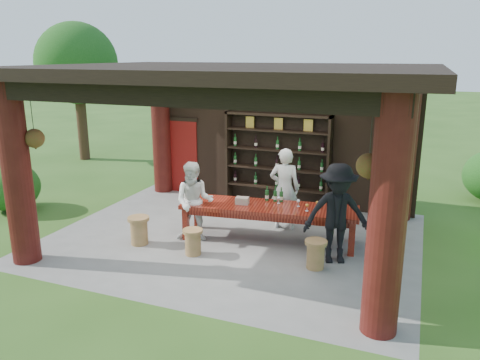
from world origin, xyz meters
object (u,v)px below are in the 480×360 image
(host, at_px, (285,189))
(guest_woman, at_px, (194,202))
(tasting_table, at_px, (269,211))
(stool_near_left, at_px, (193,241))
(wine_shelf, at_px, (277,160))
(napkin_basket, at_px, (242,201))
(guest_man, at_px, (337,214))
(stool_far_left, at_px, (139,230))
(stool_near_right, at_px, (316,253))

(host, bearing_deg, guest_woman, 31.34)
(tasting_table, bearing_deg, stool_near_left, -133.46)
(wine_shelf, relative_size, napkin_basket, 10.18)
(tasting_table, height_order, guest_man, guest_man)
(guest_woman, bearing_deg, stool_far_left, -163.68)
(guest_woman, height_order, napkin_basket, guest_woman)
(stool_far_left, height_order, guest_man, guest_man)
(wine_shelf, relative_size, stool_far_left, 4.63)
(stool_near_right, distance_m, host, 2.14)
(stool_far_left, relative_size, guest_woman, 0.35)
(tasting_table, relative_size, stool_near_right, 6.95)
(stool_far_left, bearing_deg, napkin_basket, 29.59)
(wine_shelf, distance_m, stool_near_left, 3.66)
(stool_far_left, height_order, napkin_basket, napkin_basket)
(stool_near_right, distance_m, napkin_basket, 1.99)
(tasting_table, distance_m, napkin_basket, 0.58)
(stool_near_right, xyz_separation_m, stool_far_left, (-3.54, -0.20, 0.02))
(stool_near_right, xyz_separation_m, host, (-1.09, 1.74, 0.62))
(guest_woman, bearing_deg, tasting_table, 2.91)
(guest_man, bearing_deg, stool_near_right, -143.92)
(stool_near_right, relative_size, napkin_basket, 2.02)
(guest_man, xyz_separation_m, napkin_basket, (-2.00, 0.43, -0.11))
(napkin_basket, bearing_deg, stool_near_left, -117.89)
(wine_shelf, height_order, guest_man, wine_shelf)
(host, bearing_deg, wine_shelf, -77.17)
(host, bearing_deg, stool_near_right, 112.11)
(stool_near_left, relative_size, guest_woman, 0.31)
(stool_near_right, bearing_deg, wine_shelf, 118.04)
(stool_far_left, bearing_deg, guest_man, 9.05)
(stool_near_left, distance_m, guest_woman, 0.92)
(napkin_basket, bearing_deg, wine_shelf, 89.94)
(wine_shelf, distance_m, tasting_table, 2.43)
(wine_shelf, height_order, guest_woman, wine_shelf)
(guest_woman, distance_m, guest_man, 2.88)
(host, relative_size, guest_man, 0.96)
(wine_shelf, height_order, stool_near_right, wine_shelf)
(guest_woman, bearing_deg, stool_near_right, -25.75)
(tasting_table, relative_size, host, 2.04)
(wine_shelf, relative_size, guest_man, 1.43)
(wine_shelf, xyz_separation_m, tasting_table, (0.54, -2.31, -0.53))
(tasting_table, xyz_separation_m, stool_near_left, (-1.13, -1.19, -0.37))
(wine_shelf, bearing_deg, guest_man, -54.78)
(wine_shelf, bearing_deg, guest_woman, -107.36)
(stool_far_left, distance_m, guest_man, 3.92)
(stool_near_left, height_order, guest_woman, guest_woman)
(host, xyz_separation_m, guest_woman, (-1.51, -1.33, -0.07))
(stool_near_right, height_order, guest_man, guest_man)
(stool_near_left, distance_m, stool_near_right, 2.32)
(stool_near_right, height_order, host, host)
(stool_near_right, height_order, napkin_basket, napkin_basket)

